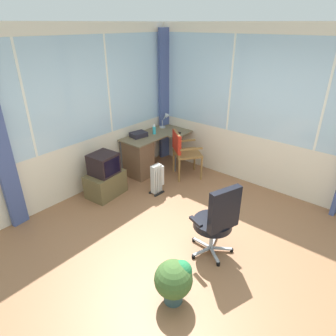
{
  "coord_description": "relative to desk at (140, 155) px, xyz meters",
  "views": [
    {
      "loc": [
        -2.57,
        -1.78,
        2.75
      ],
      "look_at": [
        0.55,
        0.85,
        0.73
      ],
      "focal_mm": 31.43,
      "sensor_mm": 36.0,
      "label": 1
    }
  ],
  "objects": [
    {
      "name": "desk",
      "position": [
        0.0,
        0.0,
        0.0
      ],
      "size": [
        1.36,
        0.79,
        0.74
      ],
      "color": "#726246",
      "rests_on": "ground"
    },
    {
      "name": "potted_plant",
      "position": [
        -1.92,
        -2.41,
        -0.09
      ],
      "size": [
        0.41,
        0.41,
        0.52
      ],
      "color": "#324F52",
      "rests_on": "ground"
    },
    {
      "name": "desk_lamp",
      "position": [
        0.89,
        0.07,
        0.54
      ],
      "size": [
        0.24,
        0.21,
        0.32
      ],
      "color": "#B2B7BC",
      "rests_on": "desk"
    },
    {
      "name": "paper_tray",
      "position": [
        0.09,
        0.11,
        0.39
      ],
      "size": [
        0.34,
        0.28,
        0.09
      ],
      "primitive_type": "cube",
      "rotation": [
        0.0,
        0.0,
        -0.18
      ],
      "color": "#24212B",
      "rests_on": "desk"
    },
    {
      "name": "north_window_panel",
      "position": [
        -1.12,
        0.35,
        0.98
      ],
      "size": [
        4.42,
        0.07,
        2.77
      ],
      "color": "#F1E0C4",
      "rests_on": "ground"
    },
    {
      "name": "tv_on_stand",
      "position": [
        -0.96,
        -0.09,
        -0.06
      ],
      "size": [
        0.68,
        0.5,
        0.78
      ],
      "color": "brown",
      "rests_on": "ground"
    },
    {
      "name": "tv_remote",
      "position": [
        0.74,
        -0.33,
        0.35
      ],
      "size": [
        0.06,
        0.15,
        0.02
      ],
      "primitive_type": "cube",
      "rotation": [
        0.0,
        0.0,
        0.11
      ],
      "color": "black",
      "rests_on": "desk"
    },
    {
      "name": "wooden_armchair",
      "position": [
        0.45,
        -0.68,
        0.19
      ],
      "size": [
        0.67,
        0.67,
        0.93
      ],
      "color": "olive",
      "rests_on": "ground"
    },
    {
      "name": "office_chair",
      "position": [
        -1.02,
        -2.37,
        0.17
      ],
      "size": [
        0.63,
        0.59,
        1.04
      ],
      "color": "#B7B7BF",
      "rests_on": "ground"
    },
    {
      "name": "ground",
      "position": [
        -1.12,
        -2.04,
        -0.43
      ],
      "size": [
        5.42,
        5.71,
        0.06
      ],
      "primitive_type": "cube",
      "color": "#936240"
    },
    {
      "name": "curtain_corner",
      "position": [
        0.99,
        0.22,
        0.93
      ],
      "size": [
        0.25,
        0.1,
        2.67
      ],
      "primitive_type": "cube",
      "rotation": [
        0.0,
        0.0,
        -0.14
      ],
      "color": "#47568D",
      "rests_on": "ground"
    },
    {
      "name": "east_window_panel",
      "position": [
        1.12,
        -2.04,
        0.98
      ],
      "size": [
        0.07,
        4.71,
        2.77
      ],
      "color": "#F1E0C4",
      "rests_on": "ground"
    },
    {
      "name": "space_heater",
      "position": [
        -0.33,
        -0.74,
        -0.12
      ],
      "size": [
        0.27,
        0.18,
        0.55
      ],
      "color": "silver",
      "rests_on": "ground"
    },
    {
      "name": "spray_bottle",
      "position": [
        0.4,
        -0.02,
        0.45
      ],
      "size": [
        0.06,
        0.06,
        0.22
      ],
      "color": "#38BED0",
      "rests_on": "desk"
    }
  ]
}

